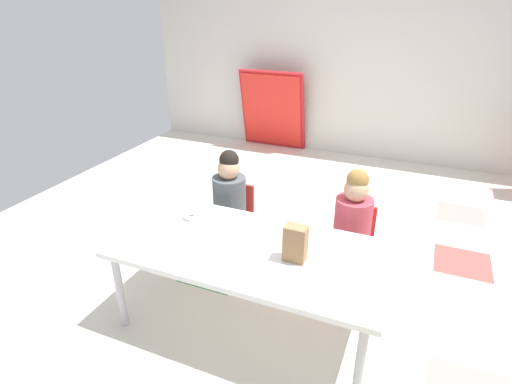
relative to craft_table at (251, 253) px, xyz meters
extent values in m
cube|color=silver|center=(-0.03, 0.82, -0.54)|extent=(5.80, 5.40, 0.02)
cube|color=#478C51|center=(-0.48, 0.37, -0.53)|extent=(0.43, 0.43, 0.00)
cube|color=orange|center=(-0.03, 0.82, -0.53)|extent=(0.43, 0.43, 0.00)
cube|color=#B24C47|center=(1.32, 1.27, -0.53)|extent=(0.43, 0.43, 0.00)
cube|color=gray|center=(1.32, 2.17, -0.53)|extent=(0.43, 0.43, 0.00)
cube|color=beige|center=(-0.03, 3.52, 0.72)|extent=(5.80, 0.10, 2.51)
cube|color=white|center=(0.00, 0.00, 0.03)|extent=(1.67, 0.83, 0.04)
cylinder|color=#B2B2B7|center=(-0.75, -0.36, -0.26)|extent=(0.05, 0.05, 0.54)
cylinder|color=#B2B2B7|center=(0.75, -0.36, -0.26)|extent=(0.05, 0.05, 0.54)
cylinder|color=#B2B2B7|center=(-0.75, 0.36, -0.26)|extent=(0.05, 0.05, 0.54)
cylinder|color=#B2B2B7|center=(0.75, 0.36, -0.26)|extent=(0.05, 0.05, 0.54)
cube|color=red|center=(-0.46, 0.64, -0.23)|extent=(0.32, 0.30, 0.03)
cube|color=red|center=(-0.46, 0.79, -0.08)|extent=(0.29, 0.02, 0.30)
cylinder|color=#4C5156|center=(-0.46, 0.64, -0.01)|extent=(0.30, 0.30, 0.38)
sphere|color=tan|center=(-0.46, 0.64, 0.25)|extent=(0.17, 0.17, 0.17)
sphere|color=black|center=(-0.46, 0.65, 0.32)|extent=(0.15, 0.15, 0.15)
cylinder|color=red|center=(-0.60, 0.51, -0.38)|extent=(0.02, 0.02, 0.28)
cylinder|color=red|center=(-0.32, 0.51, -0.38)|extent=(0.02, 0.02, 0.28)
cylinder|color=red|center=(-0.60, 0.77, -0.38)|extent=(0.02, 0.02, 0.28)
cylinder|color=red|center=(-0.32, 0.77, -0.38)|extent=(0.02, 0.02, 0.28)
cube|color=red|center=(0.50, 0.64, -0.23)|extent=(0.32, 0.30, 0.03)
cube|color=red|center=(0.50, 0.79, -0.08)|extent=(0.29, 0.02, 0.30)
cylinder|color=#BF3F4C|center=(0.50, 0.64, -0.01)|extent=(0.34, 0.34, 0.38)
sphere|color=tan|center=(0.50, 0.64, 0.25)|extent=(0.17, 0.17, 0.17)
sphere|color=olive|center=(0.50, 0.65, 0.32)|extent=(0.15, 0.15, 0.15)
cylinder|color=red|center=(0.36, 0.51, -0.38)|extent=(0.02, 0.02, 0.28)
cylinder|color=red|center=(0.64, 0.51, -0.38)|extent=(0.02, 0.02, 0.28)
cylinder|color=red|center=(0.36, 0.77, -0.38)|extent=(0.02, 0.02, 0.28)
cylinder|color=red|center=(0.64, 0.77, -0.38)|extent=(0.02, 0.02, 0.28)
cube|color=red|center=(-1.12, 3.34, 0.01)|extent=(0.90, 0.28, 1.09)
cube|color=red|center=(-1.12, 3.30, 0.01)|extent=(0.83, 0.23, 0.99)
cube|color=#9E754C|center=(0.29, -0.02, 0.16)|extent=(0.13, 0.09, 0.22)
cylinder|color=white|center=(-0.52, 0.17, 0.05)|extent=(0.18, 0.18, 0.01)
cylinder|color=white|center=(-0.21, -0.19, 0.05)|extent=(0.18, 0.18, 0.01)
torus|color=white|center=(-0.52, 0.17, 0.07)|extent=(0.11, 0.11, 0.03)
camera|label=1|loc=(0.86, -1.95, 1.43)|focal=29.04mm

